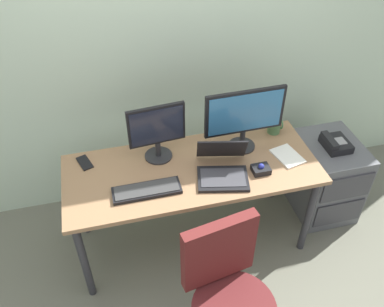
# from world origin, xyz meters

# --- Properties ---
(ground_plane) EXTENTS (8.00, 8.00, 0.00)m
(ground_plane) POSITION_xyz_m (0.00, 0.00, 0.00)
(ground_plane) COLOR #686959
(back_wall) EXTENTS (6.00, 0.10, 2.80)m
(back_wall) POSITION_xyz_m (0.00, 0.68, 1.40)
(back_wall) COLOR beige
(back_wall) RESTS_ON ground
(desk) EXTENTS (1.62, 0.66, 0.71)m
(desk) POSITION_xyz_m (0.00, 0.00, 0.64)
(desk) COLOR #966E4B
(desk) RESTS_ON ground
(file_cabinet) EXTENTS (0.42, 0.53, 0.62)m
(file_cabinet) POSITION_xyz_m (1.07, 0.08, 0.31)
(file_cabinet) COLOR #55565B
(file_cabinet) RESTS_ON ground
(desk_phone) EXTENTS (0.17, 0.20, 0.09)m
(desk_phone) POSITION_xyz_m (1.06, 0.06, 0.65)
(desk_phone) COLOR black
(desk_phone) RESTS_ON file_cabinet
(office_chair) EXTENTS (0.52, 0.52, 0.96)m
(office_chair) POSITION_xyz_m (-0.01, -0.81, 0.44)
(office_chair) COLOR black
(office_chair) RESTS_ON ground
(monitor_main) EXTENTS (0.53, 0.18, 0.44)m
(monitor_main) POSITION_xyz_m (0.38, 0.13, 0.97)
(monitor_main) COLOR #262628
(monitor_main) RESTS_ON desk
(monitor_side) EXTENTS (0.37, 0.18, 0.39)m
(monitor_side) POSITION_xyz_m (-0.18, 0.16, 0.93)
(monitor_side) COLOR #262628
(monitor_side) RESTS_ON desk
(keyboard) EXTENTS (0.41, 0.14, 0.03)m
(keyboard) POSITION_xyz_m (-0.31, -0.14, 0.73)
(keyboard) COLOR black
(keyboard) RESTS_ON desk
(laptop) EXTENTS (0.37, 0.39, 0.22)m
(laptop) POSITION_xyz_m (0.17, -0.10, 0.76)
(laptop) COLOR black
(laptop) RESTS_ON desk
(trackball_mouse) EXTENTS (0.11, 0.09, 0.07)m
(trackball_mouse) POSITION_xyz_m (0.41, -0.14, 0.74)
(trackball_mouse) COLOR black
(trackball_mouse) RESTS_ON desk
(coffee_mug) EXTENTS (0.10, 0.09, 0.12)m
(coffee_mug) POSITION_xyz_m (0.65, 0.23, 0.77)
(coffee_mug) COLOR #4C794A
(coffee_mug) RESTS_ON desk
(paper_notepad) EXTENTS (0.19, 0.24, 0.01)m
(paper_notepad) POSITION_xyz_m (0.63, -0.05, 0.72)
(paper_notepad) COLOR white
(paper_notepad) RESTS_ON desk
(cell_phone) EXTENTS (0.11, 0.16, 0.01)m
(cell_phone) POSITION_xyz_m (-0.66, 0.21, 0.72)
(cell_phone) COLOR black
(cell_phone) RESTS_ON desk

